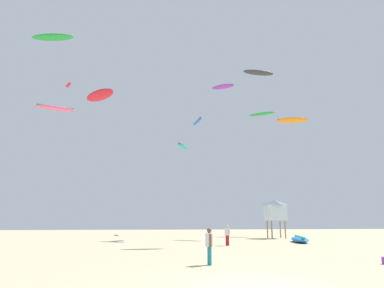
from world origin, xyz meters
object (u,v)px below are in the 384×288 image
Objects in this scene: kite_aloft_6 at (262,114)px; kite_aloft_2 at (197,122)px; kite_grounded_near at (300,239)px; kite_aloft_0 at (292,120)px; person_midground at (227,233)px; lifeguard_tower at (275,210)px; kite_aloft_4 at (100,95)px; kite_aloft_8 at (56,108)px; kite_aloft_1 at (68,85)px; kite_aloft_3 at (53,37)px; kite_aloft_7 at (258,73)px; kite_aloft_5 at (223,87)px; person_foreground at (209,243)px; kite_aloft_9 at (183,146)px.

kite_aloft_2 is at bearing 115.75° from kite_aloft_6.
kite_aloft_0 is at bearing 67.08° from kite_grounded_near.
lifeguard_tower is (7.62, 10.11, 2.12)m from person_midground.
kite_aloft_8 is at bearing 133.59° from kite_aloft_4.
kite_aloft_3 is (1.69, -13.51, -0.57)m from kite_aloft_1.
kite_aloft_7 reaches higher than kite_aloft_6.
kite_aloft_3 is 1.38× the size of kite_aloft_5.
person_foreground is at bearing 41.59° from person_midground.
person_foreground is 0.40× the size of kite_aloft_2.
person_midground is 0.77× the size of kite_aloft_1.
kite_grounded_near is at bearing -73.09° from kite_aloft_2.
kite_aloft_4 is (6.52, -15.13, -6.63)m from kite_aloft_1.
kite_aloft_0 is 9.48m from kite_aloft_6.
kite_aloft_8 is (-15.80, 6.33, 11.92)m from person_midground.
kite_aloft_3 reaches higher than kite_aloft_2.
kite_aloft_3 is 1.26× the size of kite_aloft_6.
kite_aloft_6 is 23.54m from kite_aloft_8.
kite_aloft_8 is 13.88m from kite_aloft_9.
kite_aloft_1 is 0.65× the size of kite_aloft_6.
kite_aloft_1 reaches higher than kite_grounded_near.
kite_aloft_8 is at bearing -166.96° from kite_aloft_6.
kite_aloft_7 is at bearing 59.23° from person_foreground.
kite_aloft_4 is at bearing -46.41° from kite_aloft_8.
person_foreground is 0.36× the size of kite_aloft_0.
kite_aloft_2 is at bearing 53.55° from kite_aloft_3.
kite_aloft_2 is at bearing 79.82° from person_foreground.
kite_aloft_8 is (-18.06, -5.16, -5.07)m from kite_aloft_5.
lifeguard_tower is 16.42m from kite_aloft_0.
kite_aloft_3 is at bearing -82.86° from kite_aloft_1.
kite_aloft_6 reaches higher than kite_aloft_8.
kite_aloft_4 is at bearing 116.56° from person_foreground.
kite_aloft_9 is (-16.44, -8.19, -5.93)m from kite_aloft_0.
kite_aloft_1 reaches higher than person_foreground.
person_foreground is 0.56× the size of kite_aloft_5.
kite_aloft_9 is at bearing -164.25° from kite_aloft_5.
kite_aloft_2 reaches higher than person_foreground.
kite_aloft_9 is (13.06, 3.75, -2.83)m from kite_aloft_8.
kite_aloft_9 is at bearing 48.73° from kite_aloft_4.
kite_aloft_5 reaches higher than person_midground.
person_midground is at bearing -147.18° from kite_aloft_7.
kite_aloft_6 is at bearing 62.21° from person_foreground.
kite_aloft_3 is at bearing -153.48° from kite_aloft_5.
kite_aloft_1 is 0.53× the size of kite_aloft_8.
kite_aloft_9 is at bearing 131.44° from kite_aloft_7.
lifeguard_tower is at bearing -126.70° from kite_aloft_0.
lifeguard_tower is at bearing -64.82° from kite_aloft_2.
kite_aloft_1 is at bearing 169.54° from kite_aloft_6.
kite_aloft_6 is at bearing -64.25° from kite_aloft_2.
person_midground is 0.39× the size of kite_aloft_2.
kite_aloft_6 is 1.00× the size of kite_aloft_7.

